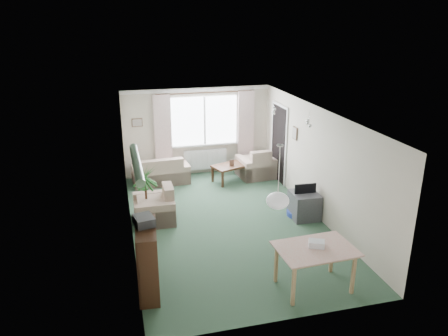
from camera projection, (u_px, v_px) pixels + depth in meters
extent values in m
plane|color=#2B4834|center=(227.00, 223.00, 9.35)|extent=(6.50, 6.50, 0.00)
cube|color=white|center=(204.00, 121.00, 11.85)|extent=(1.80, 0.03, 1.30)
cube|color=black|center=(205.00, 93.00, 11.52)|extent=(2.60, 0.03, 0.03)
cube|color=beige|center=(163.00, 132.00, 11.57)|extent=(0.45, 0.08, 2.00)
cube|color=beige|center=(246.00, 127.00, 12.11)|extent=(0.45, 0.08, 2.00)
cube|color=white|center=(205.00, 159.00, 12.18)|extent=(1.20, 0.10, 0.55)
cube|color=black|center=(279.00, 144.00, 11.50)|extent=(0.03, 0.95, 2.00)
sphere|color=white|center=(278.00, 201.00, 6.81)|extent=(0.36, 0.36, 0.36)
cylinder|color=#196626|center=(136.00, 163.00, 6.05)|extent=(1.60, 1.60, 0.12)
sphere|color=silver|center=(274.00, 109.00, 9.74)|extent=(0.20, 0.20, 0.20)
sphere|color=silver|center=(309.00, 121.00, 8.72)|extent=(0.20, 0.20, 0.20)
cube|color=brown|center=(137.00, 123.00, 11.41)|extent=(0.28, 0.03, 0.22)
cube|color=brown|center=(295.00, 133.00, 10.40)|extent=(0.03, 0.24, 0.30)
cube|color=beige|center=(161.00, 170.00, 11.49)|extent=(1.50, 0.86, 0.73)
cube|color=#C6B395|center=(256.00, 162.00, 11.91)|extent=(0.98, 0.94, 0.81)
cube|color=beige|center=(154.00, 204.00, 9.33)|extent=(0.84, 0.89, 0.79)
cube|color=black|center=(232.00, 173.00, 11.64)|extent=(1.15, 0.88, 0.46)
cube|color=brown|center=(232.00, 163.00, 11.48)|extent=(0.12, 0.03, 0.16)
cube|color=black|center=(148.00, 260.00, 6.87)|extent=(0.38, 0.96, 1.15)
cube|color=#323337|center=(144.00, 221.00, 6.74)|extent=(0.35, 0.40, 0.14)
cylinder|color=#1D5623|center=(146.00, 194.00, 9.23)|extent=(0.57, 0.57, 1.26)
cube|color=tan|center=(314.00, 268.00, 7.04)|extent=(1.17, 0.81, 0.71)
cube|color=white|center=(316.00, 244.00, 6.94)|extent=(0.30, 0.27, 0.12)
cube|color=#3B3A3F|center=(304.00, 205.00, 9.53)|extent=(0.60, 0.65, 0.57)
cylinder|color=navy|center=(299.00, 213.00, 9.70)|extent=(0.75, 0.75, 0.11)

